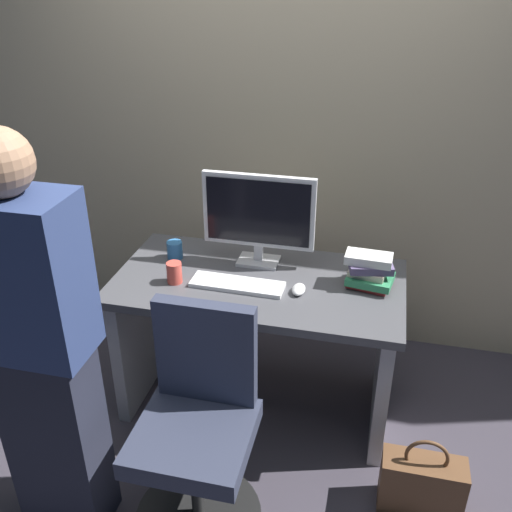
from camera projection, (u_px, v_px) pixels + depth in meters
name	position (u px, v px, depth m)	size (l,w,h in m)	color
ground_plane	(258.00, 398.00, 3.00)	(9.00, 9.00, 0.00)	#3D3842
wall_back	(292.00, 80.00, 2.95)	(6.40, 0.10, 3.00)	tan
desk	(258.00, 320.00, 2.76)	(1.35, 0.71, 0.73)	#4C4C51
office_chair	(198.00, 433.00, 2.20)	(0.52, 0.52, 0.94)	black
person_at_desk	(39.00, 351.00, 1.99)	(0.40, 0.24, 1.64)	#262838
monitor	(258.00, 215.00, 2.68)	(0.54, 0.14, 0.46)	silver
keyboard	(237.00, 284.00, 2.60)	(0.43, 0.13, 0.02)	white
mouse	(299.00, 289.00, 2.55)	(0.06, 0.10, 0.03)	white
cup_near_keyboard	(174.00, 273.00, 2.61)	(0.07, 0.07, 0.10)	#D84C3F
cup_by_monitor	(175.00, 250.00, 2.83)	(0.08, 0.08, 0.09)	#3372B2
book_stack	(369.00, 271.00, 2.57)	(0.23, 0.19, 0.16)	red
handbag	(422.00, 484.00, 2.35)	(0.34, 0.14, 0.38)	brown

